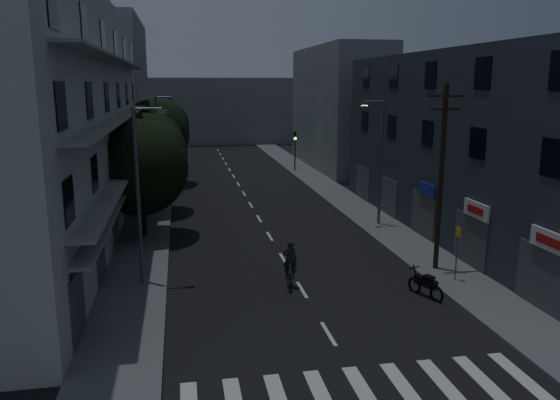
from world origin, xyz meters
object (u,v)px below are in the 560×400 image
object	(u,v)px
utility_pole	(441,174)
bus_stop_sign	(457,244)
motorcycle	(425,285)
cyclist	(290,271)

from	to	relation	value
utility_pole	bus_stop_sign	world-z (taller)	utility_pole
utility_pole	bus_stop_sign	size ratio (longest dim) A/B	3.56
utility_pole	motorcycle	bearing A→B (deg)	-122.77
motorcycle	cyclist	distance (m)	6.01
utility_pole	bus_stop_sign	bearing A→B (deg)	-85.36
utility_pole	motorcycle	distance (m)	5.67
utility_pole	cyclist	world-z (taller)	utility_pole
utility_pole	cyclist	bearing A→B (deg)	-173.40
motorcycle	bus_stop_sign	bearing A→B (deg)	10.77
cyclist	utility_pole	bearing A→B (deg)	17.43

